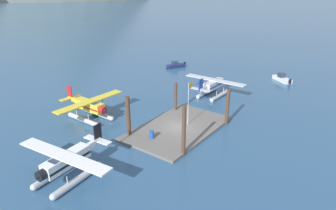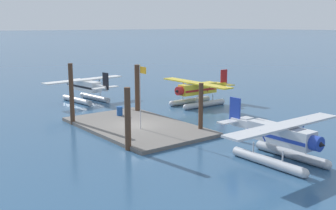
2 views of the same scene
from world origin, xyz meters
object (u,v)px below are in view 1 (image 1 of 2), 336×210
object	(u,v)px
fuel_drum	(152,135)
boat_navy_open_east	(175,65)
flagpole	(189,98)
seaplane_white_port_fwd	(67,164)
boat_white_open_se	(282,78)
seaplane_yellow_bow_left	(90,108)
seaplane_silver_stbd_fwd	(214,86)

from	to	relation	value
fuel_drum	boat_navy_open_east	xyz separation A→B (m)	(29.18, 17.35, -0.25)
flagpole	fuel_drum	bearing A→B (deg)	167.26
seaplane_white_port_fwd	boat_white_open_se	size ratio (longest dim) A/B	2.47
boat_white_open_se	flagpole	bearing A→B (deg)	172.77
seaplane_white_port_fwd	seaplane_yellow_bow_left	bearing A→B (deg)	41.86
flagpole	boat_white_open_se	world-z (taller)	flagpole
boat_navy_open_east	boat_white_open_se	bearing A→B (deg)	-80.06
flagpole	boat_navy_open_east	distance (m)	30.14
seaplane_white_port_fwd	boat_white_open_se	bearing A→B (deg)	-8.22
flagpole	seaplane_white_port_fwd	distance (m)	16.45
fuel_drum	boat_white_open_se	world-z (taller)	boat_white_open_se
flagpole	seaplane_yellow_bow_left	size ratio (longest dim) A/B	0.53
flagpole	seaplane_silver_stbd_fwd	bearing A→B (deg)	13.82
fuel_drum	boat_white_open_se	size ratio (longest dim) A/B	0.21
seaplane_yellow_bow_left	boat_white_open_se	bearing A→B (deg)	-24.66
seaplane_white_port_fwd	boat_navy_open_east	distance (m)	42.57
seaplane_yellow_bow_left	boat_white_open_se	distance (m)	36.66
fuel_drum	seaplane_yellow_bow_left	distance (m)	10.56
seaplane_yellow_bow_left	fuel_drum	bearing A→B (deg)	-88.66
seaplane_silver_stbd_fwd	boat_navy_open_east	bearing A→B (deg)	54.22
seaplane_silver_stbd_fwd	boat_white_open_se	bearing A→B (deg)	-23.05
seaplane_silver_stbd_fwd	boat_white_open_se	xyz separation A→B (m)	(15.16, -6.45, -1.09)
seaplane_silver_stbd_fwd	boat_navy_open_east	distance (m)	19.34
seaplane_white_port_fwd	boat_navy_open_east	bearing A→B (deg)	21.86
fuel_drum	boat_white_open_se	xyz separation A→B (m)	(33.06, -4.76, -0.25)
flagpole	seaplane_white_port_fwd	size ratio (longest dim) A/B	0.53
seaplane_silver_stbd_fwd	flagpole	bearing A→B (deg)	-166.18
seaplane_white_port_fwd	flagpole	bearing A→B (deg)	-9.90
fuel_drum	boat_navy_open_east	distance (m)	33.95
flagpole	boat_white_open_se	bearing A→B (deg)	-7.23
flagpole	seaplane_white_port_fwd	world-z (taller)	flagpole
fuel_drum	seaplane_white_port_fwd	xyz separation A→B (m)	(-10.31, 1.50, 0.84)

